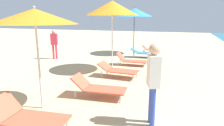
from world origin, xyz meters
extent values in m
cylinder|color=silver|center=(-0.82, 8.36, 1.05)|extent=(0.05, 0.05, 2.11)
cone|color=orange|center=(-0.82, 8.36, 2.28)|extent=(2.00, 2.00, 0.35)
sphere|color=silver|center=(-0.82, 8.36, 2.49)|extent=(0.06, 0.06, 0.06)
cube|color=#D8593F|center=(0.44, 9.55, 0.25)|extent=(1.23, 0.75, 0.04)
cube|color=#D8593F|center=(-0.32, 9.46, 0.44)|extent=(0.46, 0.66, 0.37)
cylinder|color=#B2B2B7|center=(0.88, 9.86, 0.12)|extent=(0.04, 0.04, 0.23)
cylinder|color=#B2B2B7|center=(0.94, 9.35, 0.12)|extent=(0.04, 0.04, 0.23)
cylinder|color=#B2B2B7|center=(-0.42, 9.71, 0.12)|extent=(0.04, 0.04, 0.23)
cylinder|color=#B2B2B7|center=(-0.36, 9.20, 0.12)|extent=(0.04, 0.04, 0.23)
cube|color=#D8593F|center=(-0.14, 7.42, 0.28)|extent=(1.26, 0.83, 0.04)
cube|color=#D8593F|center=(-0.88, 7.32, 0.49)|extent=(0.45, 0.72, 0.41)
cylinder|color=#B2B2B7|center=(0.31, 7.78, 0.13)|extent=(0.04, 0.04, 0.26)
cylinder|color=#B2B2B7|center=(-1.01, 7.60, 0.13)|extent=(0.04, 0.04, 0.26)
cylinder|color=silver|center=(-0.48, 12.48, 1.19)|extent=(0.05, 0.05, 2.37)
cone|color=orange|center=(-0.48, 12.48, 2.67)|extent=(2.19, 2.19, 0.59)
sphere|color=silver|center=(-0.48, 12.48, 2.99)|extent=(0.06, 0.06, 0.06)
cube|color=#D8593F|center=(0.24, 13.72, 0.21)|extent=(1.18, 0.67, 0.04)
cube|color=#D8593F|center=(-0.48, 13.66, 0.42)|extent=(0.38, 0.61, 0.40)
cylinder|color=#B2B2B7|center=(0.69, 14.00, 0.10)|extent=(0.04, 0.04, 0.19)
cylinder|color=#B2B2B7|center=(0.73, 13.51, 0.10)|extent=(0.04, 0.04, 0.19)
cylinder|color=#B2B2B7|center=(-0.58, 13.90, 0.10)|extent=(0.04, 0.04, 0.19)
cylinder|color=#B2B2B7|center=(-0.55, 13.41, 0.10)|extent=(0.04, 0.04, 0.19)
cube|color=#D8593F|center=(0.32, 11.57, 0.27)|extent=(1.13, 0.66, 0.04)
cube|color=#D8593F|center=(-0.44, 11.59, 0.41)|extent=(0.44, 0.65, 0.29)
cylinder|color=#B2B2B7|center=(0.79, 11.84, 0.12)|extent=(0.04, 0.04, 0.25)
cylinder|color=#B2B2B7|center=(0.78, 11.30, 0.12)|extent=(0.04, 0.04, 0.25)
cylinder|color=#B2B2B7|center=(-0.47, 11.86, 0.12)|extent=(0.04, 0.04, 0.25)
cylinder|color=#B2B2B7|center=(-0.48, 11.32, 0.12)|extent=(0.04, 0.04, 0.25)
cylinder|color=#4C4C51|center=(-0.65, 16.86, 1.18)|extent=(0.05, 0.05, 2.36)
cone|color=#338CD8|center=(-0.65, 16.86, 2.63)|extent=(2.28, 2.28, 0.55)
sphere|color=#4C4C51|center=(-0.65, 16.86, 2.93)|extent=(0.06, 0.06, 0.06)
cube|color=#D8593F|center=(0.49, 17.78, 0.21)|extent=(0.98, 0.64, 0.04)
cube|color=#D8593F|center=(-0.12, 17.72, 0.36)|extent=(0.38, 0.58, 0.29)
cylinder|color=#B2B2B7|center=(0.83, 18.04, 0.09)|extent=(0.04, 0.04, 0.19)
cylinder|color=#B2B2B7|center=(0.87, 17.59, 0.09)|extent=(0.04, 0.04, 0.19)
cylinder|color=#B2B2B7|center=(-0.17, 17.94, 0.09)|extent=(0.04, 0.04, 0.19)
cylinder|color=#B2B2B7|center=(-0.12, 17.49, 0.09)|extent=(0.04, 0.04, 0.19)
cube|color=blue|center=(0.44, 15.91, 0.26)|extent=(1.22, 0.76, 0.04)
cube|color=blue|center=(-0.33, 15.81, 0.41)|extent=(0.51, 0.67, 0.29)
cylinder|color=#B2B2B7|center=(0.88, 16.23, 0.12)|extent=(0.04, 0.04, 0.24)
cylinder|color=#B2B2B7|center=(0.94, 15.71, 0.12)|extent=(0.04, 0.04, 0.24)
cylinder|color=#B2B2B7|center=(-0.40, 16.07, 0.12)|extent=(0.04, 0.04, 0.24)
cylinder|color=#B2B2B7|center=(-0.33, 15.55, 0.12)|extent=(0.04, 0.04, 0.24)
cylinder|color=#D8334C|center=(-4.48, 13.65, 0.41)|extent=(0.11, 0.11, 0.82)
cylinder|color=#D8334C|center=(-4.33, 13.72, 0.41)|extent=(0.11, 0.11, 0.82)
cube|color=#D8334C|center=(-4.41, 13.69, 1.13)|extent=(0.42, 0.35, 0.62)
sphere|color=#D8A87F|center=(-4.41, 13.69, 1.55)|extent=(0.22, 0.22, 0.22)
cylinder|color=#334CB2|center=(1.94, 8.48, 0.44)|extent=(0.11, 0.11, 0.87)
cylinder|color=#334CB2|center=(1.88, 8.64, 0.44)|extent=(0.11, 0.11, 0.87)
cube|color=silver|center=(1.91, 8.56, 1.20)|extent=(0.33, 0.41, 0.65)
sphere|color=#D8A87F|center=(1.91, 8.56, 1.64)|extent=(0.24, 0.24, 0.24)
camera|label=1|loc=(2.48, 4.69, 2.23)|focal=31.15mm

